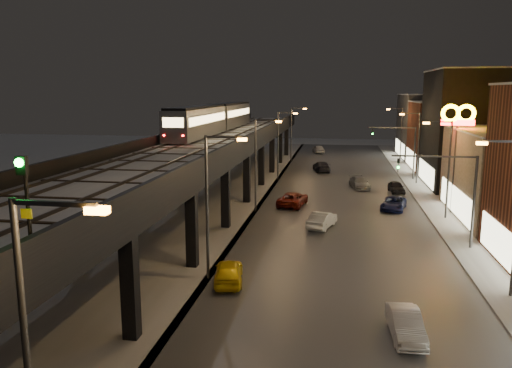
{
  "coord_description": "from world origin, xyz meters",
  "views": [
    {
      "loc": [
        7.09,
        -15.71,
        11.54
      ],
      "look_at": [
        1.32,
        19.09,
        5.0
      ],
      "focal_mm": 35.0,
      "sensor_mm": 36.0,
      "label": 1
    }
  ],
  "objects": [
    {
      "name": "car_mid_dark",
      "position": [
        4.75,
        57.06,
        0.73
      ],
      "size": [
        2.96,
        5.33,
        1.46
      ],
      "primitive_type": "imported",
      "rotation": [
        0.0,
        0.0,
        3.33
      ],
      "color": "black",
      "rests_on": "ground"
    },
    {
      "name": "car_mid_silver",
      "position": [
        2.66,
        34.01,
        0.71
      ],
      "size": [
        3.12,
        5.4,
        1.42
      ],
      "primitive_type": "imported",
      "rotation": [
        0.0,
        0.0,
        2.98
      ],
      "color": "maroon",
      "rests_on": "ground"
    },
    {
      "name": "road_surface",
      "position": [
        7.5,
        35.0,
        0.03
      ],
      "size": [
        17.0,
        120.0,
        0.06
      ],
      "primitive_type": "cube",
      "color": "#46474D",
      "rests_on": "ground"
    },
    {
      "name": "streetlight_left_4",
      "position": [
        -0.43,
        67.0,
        5.24
      ],
      "size": [
        2.57,
        0.28,
        9.0
      ],
      "color": "#38383A",
      "rests_on": "ground"
    },
    {
      "name": "car_far_white",
      "position": [
        3.39,
        79.27,
        0.76
      ],
      "size": [
        2.69,
        4.73,
        1.52
      ],
      "primitive_type": "imported",
      "rotation": [
        0.0,
        0.0,
        3.35
      ],
      "color": "silver",
      "rests_on": "ground"
    },
    {
      "name": "viaduct_parapet_streetside",
      "position": [
        -1.65,
        32.0,
        6.85
      ],
      "size": [
        0.3,
        100.0,
        1.1
      ],
      "primitive_type": "cube",
      "color": "black",
      "rests_on": "elevated_viaduct"
    },
    {
      "name": "building_f",
      "position": [
        23.99,
        76.0,
        5.58
      ],
      "size": [
        12.2,
        16.2,
        11.16
      ],
      "color": "#323235",
      "rests_on": "ground"
    },
    {
      "name": "viaduct_parapet_far",
      "position": [
        -10.35,
        32.0,
        6.85
      ],
      "size": [
        0.3,
        100.0,
        1.1
      ],
      "primitive_type": "cube",
      "color": "black",
      "rests_on": "elevated_viaduct"
    },
    {
      "name": "car_onc_white",
      "position": [
        9.76,
        44.76,
        0.67
      ],
      "size": [
        2.81,
        4.9,
        1.34
      ],
      "primitive_type": "imported",
      "rotation": [
        0.0,
        0.0,
        0.21
      ],
      "color": "gray",
      "rests_on": "ground"
    },
    {
      "name": "streetlight_left_1",
      "position": [
        -0.43,
        13.0,
        5.24
      ],
      "size": [
        2.57,
        0.28,
        9.0
      ],
      "color": "#38383A",
      "rests_on": "ground"
    },
    {
      "name": "car_taxi",
      "position": [
        0.73,
        12.48,
        0.71
      ],
      "size": [
        2.37,
        4.39,
        1.42
      ],
      "primitive_type": "imported",
      "rotation": [
        0.0,
        0.0,
        3.32
      ],
      "color": "yellow",
      "rests_on": "ground"
    },
    {
      "name": "car_onc_dark",
      "position": [
        12.64,
        33.84,
        0.64
      ],
      "size": [
        3.1,
        4.94,
        1.27
      ],
      "primitive_type": "imported",
      "rotation": [
        0.0,
        0.0,
        -0.23
      ],
      "color": "#0F143D",
      "rests_on": "ground"
    },
    {
      "name": "streetlight_right_2",
      "position": [
        16.73,
        31.0,
        5.24
      ],
      "size": [
        2.56,
        0.28,
        9.0
      ],
      "color": "#38383A",
      "rests_on": "ground"
    },
    {
      "name": "elevated_viaduct",
      "position": [
        -6.0,
        31.84,
        5.62
      ],
      "size": [
        9.0,
        100.0,
        6.3
      ],
      "color": "black",
      "rests_on": "ground"
    },
    {
      "name": "building_e",
      "position": [
        23.99,
        62.0,
        5.08
      ],
      "size": [
        12.2,
        12.2,
        10.16
      ],
      "color": "brown",
      "rests_on": "ground"
    },
    {
      "name": "streetlight_left_2",
      "position": [
        -0.43,
        31.0,
        5.24
      ],
      "size": [
        2.57,
        0.28,
        9.0
      ],
      "color": "#38383A",
      "rests_on": "ground"
    },
    {
      "name": "car_near_white",
      "position": [
        5.9,
        26.05,
        0.7
      ],
      "size": [
        2.58,
        4.51,
        1.41
      ],
      "primitive_type": "imported",
      "rotation": [
        0.0,
        0.0,
        2.87
      ],
      "color": "silver",
      "rests_on": "ground"
    },
    {
      "name": "traffic_light_rig_b",
      "position": [
        15.84,
        52.0,
        4.5
      ],
      "size": [
        6.1,
        0.34,
        7.0
      ],
      "color": "#38383A",
      "rests_on": "ground"
    },
    {
      "name": "building_d",
      "position": [
        23.99,
        48.0,
        7.08
      ],
      "size": [
        12.2,
        13.2,
        14.16
      ],
      "color": "black",
      "rests_on": "ground"
    },
    {
      "name": "car_onc_silver",
      "position": [
        10.49,
        7.12,
        0.65
      ],
      "size": [
        1.6,
        3.99,
        1.29
      ],
      "primitive_type": "imported",
      "rotation": [
        0.0,
        0.0,
        0.06
      ],
      "color": "#B8B8C3",
      "rests_on": "ground"
    },
    {
      "name": "sign_mcdonalds",
      "position": [
        18.0,
        33.37,
        8.52
      ],
      "size": [
        3.1,
        0.61,
        10.4
      ],
      "color": "#38383A",
      "rests_on": "ground"
    },
    {
      "name": "subway_train",
      "position": [
        -8.5,
        46.89,
        8.29
      ],
      "size": [
        2.82,
        33.88,
        3.36
      ],
      "color": "gray",
      "rests_on": "viaduct_trackbed"
    },
    {
      "name": "car_onc_red",
      "position": [
        13.86,
        42.76,
        0.64
      ],
      "size": [
        1.87,
        3.9,
        1.29
      ],
      "primitive_type": "imported",
      "rotation": [
        0.0,
        0.0,
        0.09
      ],
      "color": "black",
      "rests_on": "ground"
    },
    {
      "name": "traffic_light_rig_a",
      "position": [
        15.84,
        22.0,
        4.5
      ],
      "size": [
        6.1,
        0.34,
        7.0
      ],
      "color": "#38383A",
      "rests_on": "ground"
    },
    {
      "name": "streetlight_right_3",
      "position": [
        16.73,
        49.0,
        5.24
      ],
      "size": [
        2.56,
        0.28,
        9.0
      ],
      "color": "#38383A",
      "rests_on": "ground"
    },
    {
      "name": "sidewalk_right",
      "position": [
        17.5,
        35.0,
        0.07
      ],
      "size": [
        4.0,
        120.0,
        0.14
      ],
      "primitive_type": "cube",
      "color": "#9FA1A8",
      "rests_on": "ground"
    },
    {
      "name": "rail_signal",
      "position": [
        -2.1,
        -2.47,
        8.79
      ],
      "size": [
        0.35,
        0.43,
        3.06
      ],
      "color": "black",
      "rests_on": "viaduct_trackbed"
    },
    {
      "name": "under_viaduct_pavement",
      "position": [
        -6.0,
        35.0,
        0.03
      ],
      "size": [
        11.0,
        120.0,
        0.06
      ],
      "primitive_type": "cube",
      "color": "#9FA1A8",
      "rests_on": "ground"
    },
    {
      "name": "streetlight_left_0",
      "position": [
        -0.43,
        -5.0,
        5.24
      ],
      "size": [
        2.57,
        0.28,
        9.0
      ],
      "color": "#38383A",
      "rests_on": "ground"
    },
    {
      "name": "viaduct_trackbed",
      "position": [
        -6.01,
        31.97,
        6.39
      ],
      "size": [
        8.4,
        100.0,
        0.32
      ],
      "color": "#B2B7C1",
      "rests_on": "elevated_viaduct"
    },
    {
      "name": "streetlight_left_3",
      "position": [
        -0.43,
        49.0,
        5.24
      ],
      "size": [
        2.57,
        0.28,
        9.0
      ],
      "color": "#38383A",
      "rests_on": "ground"
    },
    {
      "name": "streetlight_right_4",
      "position": [
        16.73,
        67.0,
        5.24
      ],
      "size": [
        2.56,
        0.28,
        9.0
      ],
      "color": "#38383A",
      "rests_on": "ground"
    }
  ]
}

